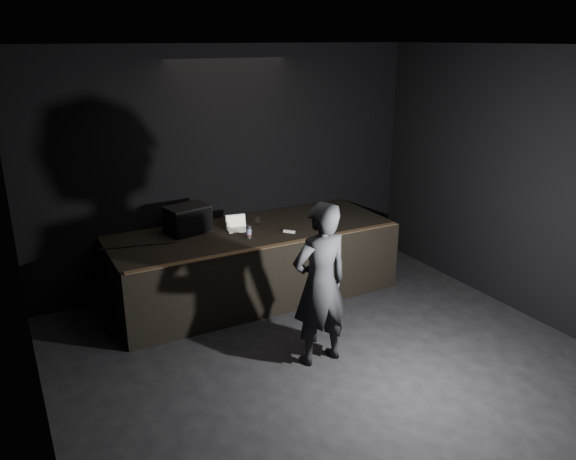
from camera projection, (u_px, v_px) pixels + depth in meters
The scene contains 11 objects.
ground at pixel (363, 393), 5.96m from camera, with size 7.00×7.00×0.00m, color black.
room_walls at pixel (372, 211), 5.30m from camera, with size 6.10×7.10×3.52m.
stage_riser at pixel (254, 263), 8.07m from camera, with size 4.00×1.50×1.00m, color black.
riser_lip at pixel (276, 245), 7.31m from camera, with size 3.92×0.10×0.01m, color brown.
stage_monitor at pixel (188, 219), 7.76m from camera, with size 0.64×0.52×0.38m.
cable at pixel (137, 246), 7.28m from camera, with size 0.02×0.02×0.97m, color black.
laptop at pixel (237, 226), 7.92m from camera, with size 0.33×0.30×0.20m.
beer_can at pixel (249, 232), 7.57m from camera, with size 0.07×0.07×0.17m.
plastic_cup at pixel (258, 221), 8.15m from camera, with size 0.08×0.08×0.10m, color white.
wii_remote at pixel (289, 232), 7.80m from camera, with size 0.04×0.16×0.03m, color white.
person at pixel (320, 284), 6.26m from camera, with size 0.70×0.46×1.92m, color black.
Camera 1 is at (-3.09, -4.10, 3.57)m, focal length 35.00 mm.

